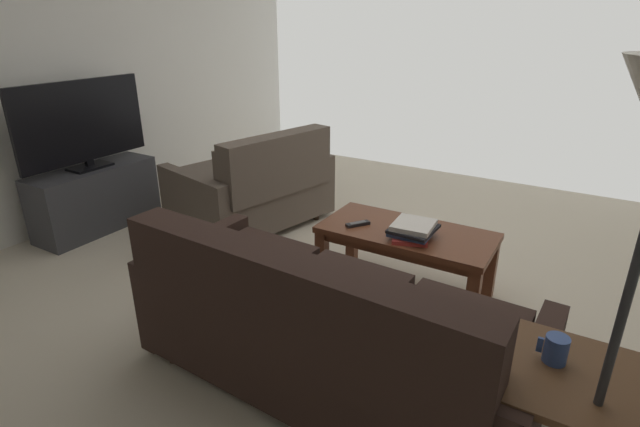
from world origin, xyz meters
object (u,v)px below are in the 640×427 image
object	(u,v)px
coffee_table	(406,241)
flat_tv	(82,123)
coffee_mug	(556,349)
book_stack	(412,230)
tv_remote	(358,224)
sofa_main	(323,328)
tv_stand	(96,198)
end_table	(563,394)
loveseat_near	(255,186)

from	to	relation	value
coffee_table	flat_tv	distance (m)	2.70
coffee_mug	book_stack	distance (m)	1.33
coffee_mug	tv_remote	distance (m)	1.60
sofa_main	tv_stand	world-z (taller)	sofa_main
end_table	tv_stand	xyz separation A→B (m)	(3.63, -0.76, -0.21)
coffee_mug	book_stack	size ratio (longest dim) A/B	0.34
tv_stand	book_stack	distance (m)	2.72
sofa_main	end_table	xyz separation A→B (m)	(-1.00, 0.05, 0.12)
coffee_table	flat_tv	bearing A→B (deg)	7.68
coffee_table	end_table	distance (m)	1.50
sofa_main	loveseat_near	xyz separation A→B (m)	(1.53, -1.46, -0.00)
tv_stand	coffee_table	bearing A→B (deg)	-172.34
sofa_main	loveseat_near	bearing A→B (deg)	-43.61
sofa_main	end_table	world-z (taller)	sofa_main
flat_tv	coffee_table	bearing A→B (deg)	-172.32
sofa_main	coffee_table	size ratio (longest dim) A/B	1.79
sofa_main	loveseat_near	world-z (taller)	loveseat_near
end_table	coffee_mug	bearing A→B (deg)	-38.07
tv_stand	tv_remote	distance (m)	2.35
flat_tv	coffee_mug	bearing A→B (deg)	168.72
loveseat_near	end_table	xyz separation A→B (m)	(-2.53, 1.51, 0.13)
end_table	coffee_table	bearing A→B (deg)	-47.80
tv_remote	coffee_table	bearing A→B (deg)	-163.97
sofa_main	coffee_mug	bearing A→B (deg)	179.28
loveseat_near	coffee_mug	size ratio (longest dim) A/B	13.64
loveseat_near	coffee_table	world-z (taller)	loveseat_near
tv_stand	book_stack	xyz separation A→B (m)	(-2.69, -0.26, 0.23)
coffee_table	book_stack	xyz separation A→B (m)	(-0.07, 0.09, 0.12)
coffee_table	tv_stand	size ratio (longest dim) A/B	1.05
book_stack	coffee_mug	bearing A→B (deg)	132.27
loveseat_near	tv_remote	distance (m)	1.32
flat_tv	sofa_main	bearing A→B (deg)	165.07
sofa_main	book_stack	world-z (taller)	sofa_main
loveseat_near	coffee_table	bearing A→B (deg)	165.30
loveseat_near	coffee_mug	world-z (taller)	loveseat_near
book_stack	loveseat_near	bearing A→B (deg)	-17.20
loveseat_near	tv_stand	xyz separation A→B (m)	(1.11, 0.75, -0.08)
sofa_main	flat_tv	size ratio (longest dim) A/B	1.74
loveseat_near	end_table	bearing A→B (deg)	149.17
flat_tv	tv_remote	xyz separation A→B (m)	(-2.33, -0.27, -0.45)
end_table	book_stack	bearing A→B (deg)	-47.28
sofa_main	tv_remote	size ratio (longest dim) A/B	12.29
sofa_main	flat_tv	distance (m)	2.78
coffee_mug	sofa_main	bearing A→B (deg)	-0.72
flat_tv	loveseat_near	bearing A→B (deg)	-145.75
loveseat_near	flat_tv	world-z (taller)	flat_tv
loveseat_near	book_stack	distance (m)	1.67
coffee_mug	tv_remote	bearing A→B (deg)	-38.08
flat_tv	book_stack	bearing A→B (deg)	-174.45
coffee_table	book_stack	distance (m)	0.17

